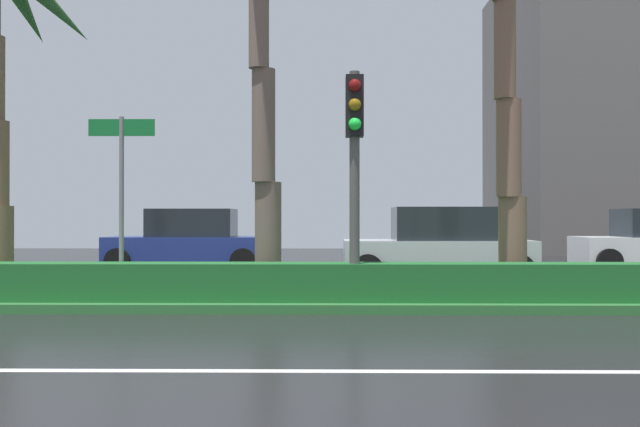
{
  "coord_description": "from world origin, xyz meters",
  "views": [
    {
      "loc": [
        3.64,
        -4.91,
        1.47
      ],
      "look_at": [
        3.41,
        12.79,
        1.58
      ],
      "focal_mm": 40.55,
      "sensor_mm": 36.0,
      "label": 1
    }
  ],
  "objects_px": {
    "car_in_traffic_leading": "(189,241)",
    "car_in_traffic_second": "(439,246)",
    "traffic_signal_median_right": "(355,143)",
    "street_name_sign": "(122,181)"
  },
  "relations": [
    {
      "from": "street_name_sign",
      "to": "car_in_traffic_second",
      "type": "distance_m",
      "value": 7.77
    },
    {
      "from": "street_name_sign",
      "to": "car_in_traffic_second",
      "type": "xyz_separation_m",
      "value": [
        5.99,
        4.78,
        -1.25
      ]
    },
    {
      "from": "car_in_traffic_leading",
      "to": "car_in_traffic_second",
      "type": "distance_m",
      "value": 7.11
    },
    {
      "from": "traffic_signal_median_right",
      "to": "car_in_traffic_second",
      "type": "relative_size",
      "value": 0.84
    },
    {
      "from": "car_in_traffic_leading",
      "to": "car_in_traffic_second",
      "type": "xyz_separation_m",
      "value": [
        6.41,
        -3.09,
        0.0
      ]
    },
    {
      "from": "car_in_traffic_leading",
      "to": "street_name_sign",
      "type": "bearing_deg",
      "value": 93.04
    },
    {
      "from": "traffic_signal_median_right",
      "to": "car_in_traffic_leading",
      "type": "height_order",
      "value": "traffic_signal_median_right"
    },
    {
      "from": "street_name_sign",
      "to": "car_in_traffic_leading",
      "type": "xyz_separation_m",
      "value": [
        -0.42,
        7.87,
        -1.25
      ]
    },
    {
      "from": "street_name_sign",
      "to": "car_in_traffic_leading",
      "type": "bearing_deg",
      "value": 93.04
    },
    {
      "from": "traffic_signal_median_right",
      "to": "car_in_traffic_second",
      "type": "height_order",
      "value": "traffic_signal_median_right"
    }
  ]
}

